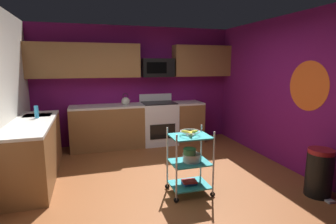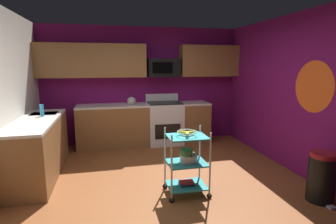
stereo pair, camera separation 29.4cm
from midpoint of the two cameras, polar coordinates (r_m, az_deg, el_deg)
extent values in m
cube|color=brown|center=(4.17, -2.47, -15.46)|extent=(4.40, 4.80, 0.04)
cube|color=#6B1156|center=(6.16, -8.24, 5.61)|extent=(4.52, 0.06, 2.60)
cube|color=#6B1156|center=(4.84, 23.95, 3.59)|extent=(0.06, 4.80, 2.60)
cylinder|color=#E5591E|center=(4.59, 26.09, 5.01)|extent=(0.00, 0.77, 0.77)
cube|color=brown|center=(5.97, -7.55, -2.89)|extent=(2.90, 0.60, 0.88)
cube|color=silver|center=(5.88, -7.66, 1.48)|extent=(2.90, 0.60, 0.04)
cube|color=brown|center=(4.74, -28.24, -7.51)|extent=(0.60, 2.00, 0.88)
cube|color=silver|center=(4.63, -28.71, -2.07)|extent=(0.60, 2.00, 0.04)
cube|color=#B7BABC|center=(5.17, -27.45, -1.47)|extent=(0.44, 0.36, 0.16)
cube|color=white|center=(6.05, -3.36, -2.45)|extent=(0.76, 0.64, 0.92)
cube|color=black|center=(5.77, -2.59, -4.19)|extent=(0.56, 0.01, 0.32)
cube|color=white|center=(6.23, -4.04, 3.06)|extent=(0.76, 0.06, 0.18)
cube|color=black|center=(5.96, -3.41, 1.96)|extent=(0.72, 0.60, 0.02)
cube|color=brown|center=(5.88, -18.68, 10.33)|extent=(2.25, 0.33, 0.70)
cube|color=brown|center=(6.36, 5.84, 10.76)|extent=(1.35, 0.33, 0.70)
cube|color=black|center=(6.01, -3.73, 9.40)|extent=(0.70, 0.38, 0.40)
cube|color=black|center=(5.81, -3.87, 9.36)|extent=(0.44, 0.01, 0.24)
cylinder|color=silver|center=(3.48, -0.65, -11.90)|extent=(0.02, 0.02, 0.88)
cylinder|color=black|center=(3.67, -0.63, -18.27)|extent=(0.07, 0.02, 0.07)
cylinder|color=silver|center=(3.65, 7.37, -10.90)|extent=(0.02, 0.02, 0.88)
cylinder|color=black|center=(3.83, 7.22, -17.06)|extent=(0.07, 0.02, 0.07)
cylinder|color=silver|center=(3.85, -2.38, -9.69)|extent=(0.02, 0.02, 0.88)
cylinder|color=black|center=(4.02, -2.33, -15.59)|extent=(0.07, 0.02, 0.07)
cylinder|color=silver|center=(4.00, 4.94, -8.92)|extent=(0.02, 0.02, 0.88)
cylinder|color=black|center=(4.17, 4.85, -14.64)|extent=(0.07, 0.02, 0.07)
cube|color=teal|center=(3.88, 2.32, -15.24)|extent=(0.52, 0.41, 0.02)
cube|color=teal|center=(3.75, 2.35, -10.67)|extent=(0.52, 0.41, 0.02)
cube|color=teal|center=(3.63, 2.40, -5.21)|extent=(0.52, 0.41, 0.02)
torus|color=silver|center=(3.61, 2.40, -4.15)|extent=(0.27, 0.27, 0.01)
cylinder|color=silver|center=(3.62, 2.40, -4.92)|extent=(0.12, 0.12, 0.02)
ellipsoid|color=yellow|center=(3.64, 3.04, -4.27)|extent=(0.17, 0.09, 0.04)
ellipsoid|color=yellow|center=(3.64, 1.68, -4.30)|extent=(0.15, 0.14, 0.04)
ellipsoid|color=yellow|center=(3.57, 2.49, -4.59)|extent=(0.08, 0.17, 0.04)
cylinder|color=silver|center=(3.73, 2.77, -9.72)|extent=(0.24, 0.24, 0.11)
torus|color=silver|center=(3.71, 2.77, -8.94)|extent=(0.25, 0.25, 0.01)
cylinder|color=#387F4C|center=(3.66, 2.31, -8.46)|extent=(0.17, 0.17, 0.08)
torus|color=#387F4C|center=(3.65, 2.31, -7.90)|extent=(0.18, 0.18, 0.01)
cube|color=#1E4C8C|center=(3.87, 2.32, -14.92)|extent=(0.20, 0.15, 0.03)
cube|color=#B22626|center=(3.85, 2.32, -14.57)|extent=(0.21, 0.16, 0.02)
sphere|color=beige|center=(5.83, -10.46, 2.24)|extent=(0.18, 0.18, 0.18)
sphere|color=black|center=(5.82, -10.48, 3.09)|extent=(0.03, 0.03, 0.03)
cone|color=beige|center=(5.84, -9.67, 2.45)|extent=(0.09, 0.04, 0.06)
torus|color=black|center=(5.81, -10.49, 3.33)|extent=(0.12, 0.01, 0.12)
cylinder|color=#2D8CBF|center=(4.87, -27.80, 0.00)|extent=(0.06, 0.06, 0.20)
cylinder|color=black|center=(4.19, 27.73, -11.74)|extent=(0.34, 0.34, 0.60)
cylinder|color=maroon|center=(4.09, 28.11, -7.43)|extent=(0.33, 0.33, 0.06)
cube|color=#B2B2B7|center=(4.17, 29.48, -16.27)|extent=(0.10, 0.08, 0.03)
camera|label=1|loc=(0.15, -92.03, -0.37)|focal=28.61mm
camera|label=2|loc=(0.15, 87.97, 0.37)|focal=28.61mm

